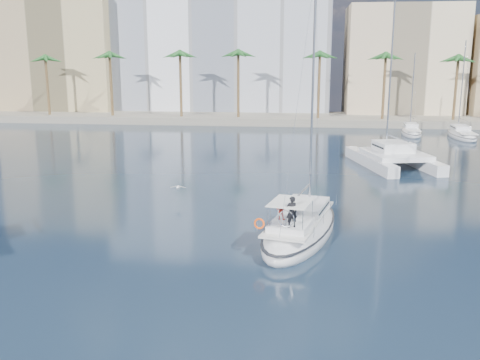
# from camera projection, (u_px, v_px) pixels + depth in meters

# --- Properties ---
(ground) EXTENTS (160.00, 160.00, 0.00)m
(ground) POSITION_uv_depth(u_px,v_px,m) (233.00, 231.00, 34.22)
(ground) COLOR black
(ground) RESTS_ON ground
(quay) EXTENTS (120.00, 14.00, 1.20)m
(quay) POSITION_uv_depth(u_px,v_px,m) (278.00, 118.00, 93.16)
(quay) COLOR gray
(quay) RESTS_ON ground
(building_modern) EXTENTS (42.00, 16.00, 28.00)m
(building_modern) POSITION_uv_depth(u_px,v_px,m) (220.00, 42.00, 103.17)
(building_modern) COLOR white
(building_modern) RESTS_ON ground
(building_tan_left) EXTENTS (22.00, 14.00, 22.00)m
(building_tan_left) POSITION_uv_depth(u_px,v_px,m) (64.00, 58.00, 103.34)
(building_tan_left) COLOR tan
(building_tan_left) RESTS_ON ground
(building_beige) EXTENTS (20.00, 14.00, 20.00)m
(building_beige) POSITION_uv_depth(u_px,v_px,m) (402.00, 63.00, 97.31)
(building_beige) COLOR beige
(building_beige) RESTS_ON ground
(palm_left) EXTENTS (3.60, 3.60, 12.30)m
(palm_left) POSITION_uv_depth(u_px,v_px,m) (78.00, 62.00, 90.98)
(palm_left) COLOR brown
(palm_left) RESTS_ON ground
(palm_centre) EXTENTS (3.60, 3.60, 12.30)m
(palm_centre) POSITION_uv_depth(u_px,v_px,m) (278.00, 62.00, 87.14)
(palm_centre) COLOR brown
(palm_centre) RESTS_ON ground
(main_sloop) EXTENTS (6.23, 12.15, 17.25)m
(main_sloop) POSITION_uv_depth(u_px,v_px,m) (300.00, 228.00, 33.05)
(main_sloop) COLOR silver
(main_sloop) RESTS_ON ground
(catamaran) EXTENTS (8.76, 13.12, 17.52)m
(catamaran) POSITION_uv_depth(u_px,v_px,m) (393.00, 155.00, 54.71)
(catamaran) COLOR silver
(catamaran) RESTS_ON ground
(seagull) EXTENTS (1.24, 0.53, 0.23)m
(seagull) POSITION_uv_depth(u_px,v_px,m) (178.00, 187.00, 41.18)
(seagull) COLOR silver
(seagull) RESTS_ON ground
(moored_yacht_a) EXTENTS (3.37, 9.52, 11.90)m
(moored_yacht_a) POSITION_uv_depth(u_px,v_px,m) (411.00, 135.00, 77.48)
(moored_yacht_a) COLOR silver
(moored_yacht_a) RESTS_ON ground
(moored_yacht_b) EXTENTS (3.32, 10.83, 13.72)m
(moored_yacht_b) POSITION_uv_depth(u_px,v_px,m) (461.00, 138.00, 74.81)
(moored_yacht_b) COLOR silver
(moored_yacht_b) RESTS_ON ground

